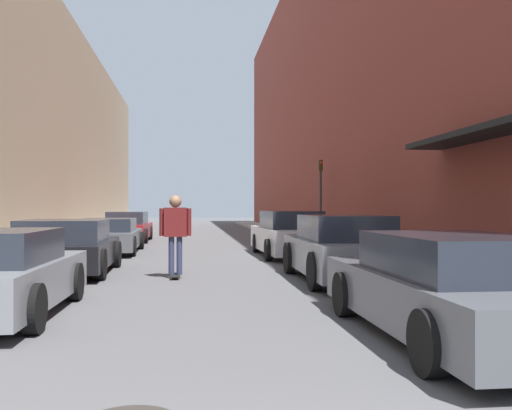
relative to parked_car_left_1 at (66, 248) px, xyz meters
name	(u,v)px	position (x,y,z in m)	size (l,w,h in m)	color
ground	(194,246)	(2.94, 8.60, -0.59)	(112.12, 112.12, 0.00)	#515154
curb_strip_left	(89,238)	(-1.87, 13.70, -0.53)	(1.80, 50.96, 0.12)	#A3A099
curb_strip_right	(295,237)	(7.75, 13.70, -0.53)	(1.80, 50.96, 0.12)	#A3A099
building_row_left	(23,124)	(-4.77, 13.69, 4.66)	(4.90, 50.96, 10.51)	tan
building_row_right	(353,81)	(10.65, 13.70, 7.00)	(4.90, 50.96, 15.20)	brown
parked_car_left_1	(66,248)	(0.00, 0.00, 0.00)	(2.09, 4.10, 1.22)	black
parked_car_left_2	(109,236)	(0.13, 5.84, -0.03)	(2.00, 4.79, 1.13)	#515459
parked_car_left_3	(128,227)	(0.11, 11.84, 0.02)	(1.87, 4.55, 1.29)	maroon
parked_car_right_0	(450,288)	(5.74, -6.99, -0.01)	(1.88, 4.58, 1.21)	#515459
parked_car_right_1	(342,249)	(5.86, -1.88, 0.06)	(1.87, 4.32, 1.34)	gray
parked_car_right_2	(289,235)	(5.78, 3.89, 0.07)	(1.86, 4.84, 1.38)	silver
skateboarder	(175,227)	(2.47, -1.04, 0.49)	(0.67, 0.78, 1.75)	black
traffic_light	(321,190)	(8.19, 10.07, 1.60)	(0.16, 0.22, 3.33)	#2D2D2D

